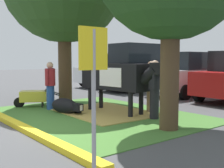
{
  "coord_description": "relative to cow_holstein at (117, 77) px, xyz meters",
  "views": [
    {
      "loc": [
        6.48,
        -2.95,
        1.69
      ],
      "look_at": [
        -0.69,
        2.73,
        0.9
      ],
      "focal_mm": 45.91,
      "sensor_mm": 36.0,
      "label": 1
    }
  ],
  "objects": [
    {
      "name": "suv_black",
      "position": [
        -4.49,
        5.35,
        0.13
      ],
      "size": [
        2.15,
        4.62,
        2.52
      ],
      "color": "black",
      "rests_on": "ground"
    },
    {
      "name": "parking_sign",
      "position": [
        3.72,
        -3.46,
        0.35
      ],
      "size": [
        0.06,
        0.44,
        2.11
      ],
      "color": "#99999E",
      "rests_on": "ground"
    },
    {
      "name": "calf_lying",
      "position": [
        -1.0,
        -1.26,
        -0.9
      ],
      "size": [
        1.33,
        0.69,
        0.48
      ],
      "color": "black",
      "rests_on": "ground"
    },
    {
      "name": "hatchback_white",
      "position": [
        -7.08,
        5.37,
        -0.16
      ],
      "size": [
        2.05,
        4.42,
        2.02
      ],
      "color": "silver",
      "rests_on": "ground"
    },
    {
      "name": "ground_plane",
      "position": [
        0.33,
        -2.65,
        -1.14
      ],
      "size": [
        80.0,
        80.0,
        0.0
      ],
      "primitive_type": "plane",
      "color": "#4C4C4F"
    },
    {
      "name": "sedan_silver",
      "position": [
        -1.47,
        5.59,
        -0.16
      ],
      "size": [
        2.05,
        4.42,
        2.02
      ],
      "color": "silver",
      "rests_on": "ground"
    },
    {
      "name": "person_handler",
      "position": [
        1.3,
        0.29,
        -0.25
      ],
      "size": [
        0.36,
        0.44,
        1.66
      ],
      "color": "black",
      "rests_on": "ground"
    },
    {
      "name": "cow_holstein",
      "position": [
        0.0,
        0.0,
        0.0
      ],
      "size": [
        3.13,
        1.0,
        1.6
      ],
      "color": "black",
      "rests_on": "ground"
    },
    {
      "name": "curb_yellow",
      "position": [
        -0.25,
        -3.09,
        -1.08
      ],
      "size": [
        7.61,
        0.24,
        0.12
      ],
      "primitive_type": "cube",
      "color": "yellow",
      "rests_on": "ground"
    },
    {
      "name": "hay_bedding",
      "position": [
        -0.36,
        -0.21,
        -1.12
      ],
      "size": [
        3.27,
        2.49,
        0.04
      ],
      "primitive_type": "cube",
      "rotation": [
        0.0,
        0.0,
        -0.03
      ],
      "color": "tan",
      "rests_on": "ground"
    },
    {
      "name": "person_visitor_far",
      "position": [
        0.55,
        0.93,
        -0.26
      ],
      "size": [
        0.34,
        0.46,
        1.63
      ],
      "color": "#9E7F5B",
      "rests_on": "ground"
    },
    {
      "name": "wheelbarrow",
      "position": [
        -2.76,
        -1.57,
        -0.76
      ],
      "size": [
        1.14,
        1.53,
        0.63
      ],
      "color": "gold",
      "rests_on": "ground"
    },
    {
      "name": "person_visitor_near",
      "position": [
        -1.9,
        -1.32,
        -0.28
      ],
      "size": [
        0.36,
        0.44,
        1.6
      ],
      "color": "#23478C",
      "rests_on": "ground"
    },
    {
      "name": "grass_island",
      "position": [
        -0.25,
        -0.56,
        -1.13
      ],
      "size": [
        6.41,
        4.77,
        0.02
      ],
      "primitive_type": "cube",
      "color": "#477A33",
      "rests_on": "ground"
    }
  ]
}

